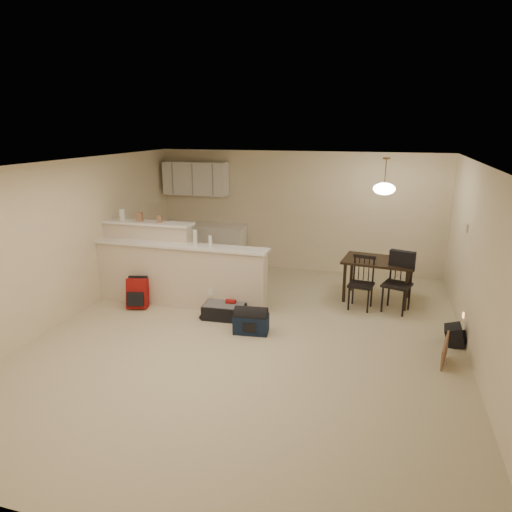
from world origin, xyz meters
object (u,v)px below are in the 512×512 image
(dining_table, at_px, (378,265))
(dining_chair_far, at_px, (397,283))
(dining_chair_near, at_px, (361,283))
(suitcase, at_px, (225,311))
(black_daypack, at_px, (454,335))
(navy_duffel, at_px, (251,324))
(red_backpack, at_px, (138,293))
(pendant_lamp, at_px, (384,188))

(dining_table, height_order, dining_chair_far, dining_chair_far)
(dining_chair_near, bearing_deg, dining_chair_far, 12.74)
(suitcase, distance_m, black_daypack, 3.45)
(suitcase, relative_size, navy_duffel, 1.30)
(dining_chair_near, relative_size, suitcase, 1.35)
(dining_table, xyz_separation_m, suitcase, (-2.33, -1.47, -0.54))
(dining_table, relative_size, red_backpack, 2.49)
(dining_chair_near, distance_m, black_daypack, 1.72)
(pendant_lamp, xyz_separation_m, black_daypack, (1.12, -1.47, -1.85))
(dining_chair_far, xyz_separation_m, navy_duffel, (-2.08, -1.45, -0.35))
(navy_duffel, bearing_deg, black_daypack, 1.92)
(dining_table, xyz_separation_m, dining_chair_near, (-0.25, -0.49, -0.20))
(red_backpack, distance_m, navy_duffel, 2.18)
(red_backpack, bearing_deg, dining_table, 8.21)
(navy_duffel, relative_size, black_daypack, 1.65)
(suitcase, relative_size, red_backpack, 1.31)
(dining_chair_far, bearing_deg, black_daypack, -34.60)
(dining_chair_far, xyz_separation_m, suitcase, (-2.65, -1.03, -0.38))
(pendant_lamp, height_order, black_daypack, pendant_lamp)
(dining_table, height_order, pendant_lamp, pendant_lamp)
(dining_chair_near, xyz_separation_m, red_backpack, (-3.65, -0.99, -0.20))
(pendant_lamp, bearing_deg, navy_duffel, -132.89)
(dining_chair_near, distance_m, navy_duffel, 2.09)
(dining_chair_far, distance_m, suitcase, 2.87)
(dining_chair_near, height_order, suitcase, dining_chair_near)
(dining_table, xyz_separation_m, red_backpack, (-3.90, -1.47, -0.40))
(dining_table, height_order, navy_duffel, dining_table)
(dining_table, distance_m, navy_duffel, 2.64)
(dining_table, relative_size, black_daypack, 4.07)
(dining_table, distance_m, dining_chair_near, 0.59)
(dining_chair_near, xyz_separation_m, black_daypack, (1.37, -0.99, -0.31))
(navy_duffel, bearing_deg, red_backpack, 162.42)
(dining_chair_far, height_order, red_backpack, dining_chair_far)
(dining_table, bearing_deg, black_daypack, -46.28)
(dining_chair_near, relative_size, black_daypack, 2.88)
(navy_duffel, bearing_deg, dining_chair_near, 36.65)
(pendant_lamp, bearing_deg, dining_chair_far, -53.92)
(black_daypack, bearing_deg, dining_chair_near, 59.77)
(suitcase, height_order, red_backpack, red_backpack)
(dining_chair_near, relative_size, dining_chair_far, 0.91)
(dining_table, bearing_deg, dining_chair_far, -47.39)
(dining_chair_far, xyz_separation_m, red_backpack, (-4.22, -1.03, -0.24))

